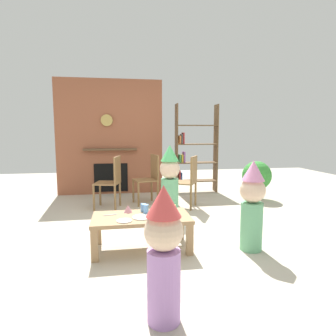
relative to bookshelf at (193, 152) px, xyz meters
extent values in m
plane|color=#BCB29E|center=(-1.04, -2.40, -0.89)|extent=(12.00, 12.00, 0.00)
cube|color=#935138|center=(-1.77, 0.20, 0.31)|extent=(2.20, 0.18, 2.40)
cube|color=black|center=(-1.77, 0.10, -0.54)|extent=(0.70, 0.02, 0.60)
cube|color=brown|center=(-1.77, 0.06, 0.06)|extent=(1.10, 0.10, 0.04)
cylinder|color=tan|center=(-1.83, 0.08, 0.66)|extent=(0.24, 0.04, 0.24)
cube|color=brown|center=(-0.38, 0.00, 0.06)|extent=(0.02, 0.28, 1.90)
cube|color=brown|center=(0.50, 0.00, 0.06)|extent=(0.02, 0.28, 1.90)
cube|color=brown|center=(0.06, 0.00, -0.64)|extent=(0.86, 0.28, 0.02)
cube|color=brown|center=(0.06, 0.00, -0.24)|extent=(0.86, 0.28, 0.02)
cube|color=brown|center=(0.06, 0.00, 0.16)|extent=(0.86, 0.28, 0.02)
cube|color=brown|center=(0.06, 0.00, 0.56)|extent=(0.86, 0.28, 0.02)
cube|color=#B23333|center=(-0.31, 0.00, -0.51)|extent=(0.03, 0.20, 0.23)
cube|color=#3359A5|center=(-0.27, 0.00, -0.54)|extent=(0.02, 0.20, 0.18)
cube|color=#3F8C4C|center=(-0.31, 0.00, -0.14)|extent=(0.04, 0.20, 0.17)
cube|color=gold|center=(-0.26, 0.00, -0.14)|extent=(0.03, 0.20, 0.17)
cube|color=#8C4C99|center=(-0.22, 0.00, -0.11)|extent=(0.03, 0.20, 0.23)
cube|color=#D87F3F|center=(-0.31, 0.00, 0.26)|extent=(0.03, 0.20, 0.18)
cube|color=#4C4C51|center=(-0.27, 0.00, 0.27)|extent=(0.02, 0.20, 0.20)
cube|color=#B23333|center=(-0.23, 0.00, 0.29)|extent=(0.03, 0.20, 0.24)
cube|color=#9E7A51|center=(-1.35, -2.94, -0.53)|extent=(1.08, 0.57, 0.04)
cube|color=#9E7A51|center=(-1.84, -3.18, -0.72)|extent=(0.07, 0.07, 0.34)
cube|color=#9E7A51|center=(-0.85, -3.18, -0.72)|extent=(0.07, 0.07, 0.34)
cube|color=#9E7A51|center=(-1.84, -2.70, -0.72)|extent=(0.07, 0.07, 0.34)
cube|color=#9E7A51|center=(-0.85, -2.70, -0.72)|extent=(0.07, 0.07, 0.34)
cylinder|color=#669EE0|center=(-1.29, -2.86, -0.45)|extent=(0.06, 0.06, 0.11)
cylinder|color=#F2CC4C|center=(-0.99, -2.90, -0.45)|extent=(0.07, 0.07, 0.10)
cylinder|color=#669EE0|center=(-1.31, -2.76, -0.46)|extent=(0.07, 0.07, 0.09)
cylinder|color=white|center=(-1.34, -3.00, -0.50)|extent=(0.22, 0.22, 0.01)
cylinder|color=white|center=(-1.54, -3.10, -0.50)|extent=(0.16, 0.16, 0.01)
cone|color=pink|center=(-1.49, -2.77, -0.46)|extent=(0.10, 0.10, 0.09)
cube|color=silver|center=(-1.69, -2.85, -0.50)|extent=(0.15, 0.04, 0.01)
cylinder|color=#B27FCC|center=(-1.29, -4.21, -0.63)|extent=(0.23, 0.23, 0.52)
sphere|color=beige|center=(-1.29, -4.21, -0.24)|extent=(0.27, 0.27, 0.27)
cone|color=#EA4C4C|center=(-1.29, -4.21, -0.03)|extent=(0.24, 0.24, 0.21)
cylinder|color=#66B27F|center=(-0.14, -3.15, -0.62)|extent=(0.24, 0.24, 0.54)
sphere|color=beige|center=(-0.14, -3.15, -0.21)|extent=(0.28, 0.28, 0.28)
cone|color=pink|center=(-0.14, -3.15, 0.01)|extent=(0.25, 0.25, 0.22)
cylinder|color=#66B27F|center=(-0.82, -1.74, -0.59)|extent=(0.27, 0.27, 0.60)
sphere|color=beige|center=(-0.82, -1.74, -0.14)|extent=(0.31, 0.31, 0.31)
cone|color=#4CB766|center=(-0.82, -1.74, 0.10)|extent=(0.28, 0.28, 0.25)
cube|color=olive|center=(-1.80, -1.07, -0.45)|extent=(0.48, 0.48, 0.02)
cube|color=olive|center=(-1.62, -1.12, -0.21)|extent=(0.12, 0.40, 0.45)
cylinder|color=olive|center=(-1.93, -0.86, -0.67)|extent=(0.04, 0.04, 0.43)
cylinder|color=olive|center=(-2.02, -1.21, -0.67)|extent=(0.04, 0.04, 0.43)
cylinder|color=olive|center=(-1.58, -0.94, -0.67)|extent=(0.04, 0.04, 0.43)
cylinder|color=olive|center=(-1.66, -1.29, -0.67)|extent=(0.04, 0.04, 0.43)
cube|color=olive|center=(-1.12, -0.86, -0.45)|extent=(0.47, 0.47, 0.02)
cube|color=olive|center=(-0.94, -0.83, -0.21)|extent=(0.11, 0.40, 0.45)
cylinder|color=olive|center=(-1.34, -0.72, -0.67)|extent=(0.04, 0.04, 0.43)
cylinder|color=olive|center=(-1.26, -1.08, -0.67)|extent=(0.04, 0.04, 0.43)
cylinder|color=olive|center=(-0.98, -0.65, -0.67)|extent=(0.04, 0.04, 0.43)
cylinder|color=olive|center=(-0.91, -1.00, -0.67)|extent=(0.04, 0.04, 0.43)
cube|color=olive|center=(-0.49, -1.22, -0.45)|extent=(0.54, 0.54, 0.02)
cube|color=olive|center=(-0.33, -1.31, -0.21)|extent=(0.21, 0.37, 0.45)
cylinder|color=olive|center=(-0.57, -0.98, -0.67)|extent=(0.04, 0.04, 0.43)
cylinder|color=olive|center=(-0.73, -1.30, -0.67)|extent=(0.04, 0.04, 0.43)
cylinder|color=olive|center=(-0.25, -1.15, -0.67)|extent=(0.04, 0.04, 0.43)
cylinder|color=olive|center=(-0.41, -1.47, -0.67)|extent=(0.04, 0.04, 0.43)
cylinder|color=#9E5B42|center=(1.07, -0.83, -0.78)|extent=(0.21, 0.21, 0.22)
sphere|color=#358C35|center=(1.07, -0.83, -0.43)|extent=(0.57, 0.57, 0.57)
camera|label=1|loc=(-1.56, -6.06, 0.42)|focal=30.84mm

